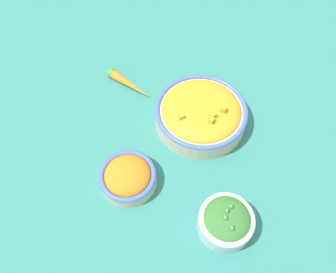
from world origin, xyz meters
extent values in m
plane|color=#337F75|center=(0.00, 0.00, 0.00)|extent=(3.00, 3.00, 0.00)
cylinder|color=beige|center=(-0.07, 0.07, 0.02)|extent=(0.23, 0.23, 0.05)
torus|color=#4766B7|center=(-0.07, 0.07, 0.05)|extent=(0.23, 0.23, 0.01)
ellipsoid|color=orange|center=(-0.07, 0.07, 0.05)|extent=(0.19, 0.19, 0.04)
cube|color=#F4A828|center=(-0.07, 0.12, 0.07)|extent=(0.01, 0.01, 0.01)
cube|color=#F4A828|center=(-0.03, 0.10, 0.07)|extent=(0.02, 0.02, 0.01)
cube|color=#F4A828|center=(-0.04, 0.10, 0.07)|extent=(0.02, 0.02, 0.01)
cube|color=#F4A828|center=(-0.03, 0.03, 0.07)|extent=(0.02, 0.02, 0.01)
cylinder|color=#B2C1CC|center=(0.19, 0.14, 0.02)|extent=(0.11, 0.11, 0.05)
torus|color=silver|center=(0.19, 0.14, 0.05)|extent=(0.11, 0.11, 0.01)
ellipsoid|color=#387533|center=(0.19, 0.14, 0.05)|extent=(0.10, 0.10, 0.04)
ellipsoid|color=#47893D|center=(0.21, 0.15, 0.07)|extent=(0.01, 0.01, 0.01)
ellipsoid|color=#47893D|center=(0.17, 0.14, 0.07)|extent=(0.01, 0.01, 0.01)
ellipsoid|color=#47893D|center=(0.18, 0.14, 0.07)|extent=(0.01, 0.01, 0.01)
ellipsoid|color=#47893D|center=(0.19, 0.13, 0.07)|extent=(0.01, 0.01, 0.01)
cylinder|color=beige|center=(0.11, -0.07, 0.02)|extent=(0.13, 0.13, 0.03)
torus|color=#4766B7|center=(0.11, -0.07, 0.03)|extent=(0.13, 0.13, 0.01)
ellipsoid|color=orange|center=(0.11, -0.07, 0.03)|extent=(0.10, 0.10, 0.05)
cone|color=orange|center=(-0.16, -0.12, 0.01)|extent=(0.09, 0.12, 0.03)
sphere|color=#4C9338|center=(-0.20, -0.18, 0.01)|extent=(0.03, 0.03, 0.03)
camera|label=1|loc=(0.41, 0.05, 0.68)|focal=35.00mm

